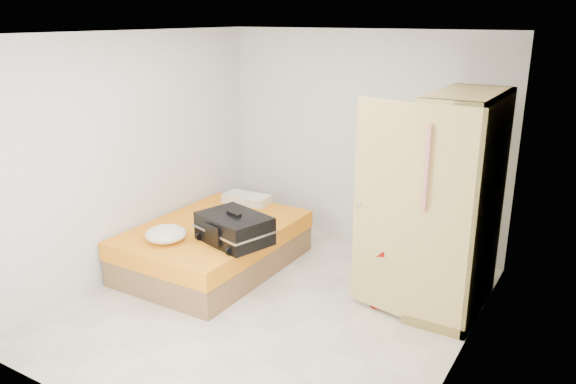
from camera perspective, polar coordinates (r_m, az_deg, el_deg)
The scene contains 7 objects.
room at distance 5.19m, azimuth -1.52°, elevation 1.35°, with size 4.00×4.02×2.60m.
bed at distance 6.43m, azimuth -7.49°, elevation -5.47°, with size 1.42×2.02×0.50m.
wardrobe at distance 5.49m, azimuth 16.40°, elevation -1.75°, with size 1.16×1.20×2.10m.
person at distance 5.50m, azimuth 9.89°, elevation -2.00°, with size 0.68×0.45×1.86m, color #BB0B0E.
suitcase at distance 5.83m, azimuth -5.50°, elevation -3.70°, with size 0.86×0.72×0.32m.
round_cushion at distance 5.96m, azimuth -12.30°, elevation -4.20°, with size 0.42×0.42×0.16m, color white.
pillow at distance 7.03m, azimuth -4.20°, elevation -0.69°, with size 0.58×0.29×0.10m, color white.
Camera 1 is at (2.69, -4.20, 2.75)m, focal length 35.00 mm.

